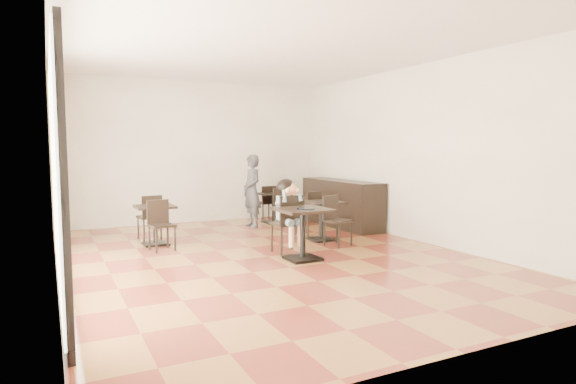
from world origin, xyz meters
TOP-DOWN VIEW (x-y plane):
  - floor at (0.00, 0.00)m, footprint 6.00×8.00m
  - ceiling at (0.00, 0.00)m, footprint 6.00×8.00m
  - wall_back at (0.00, 4.00)m, footprint 6.00×0.01m
  - wall_front at (0.00, -4.00)m, footprint 6.00×0.01m
  - wall_left at (-3.00, 0.00)m, footprint 0.01×8.00m
  - wall_right at (3.00, 0.00)m, footprint 0.01×8.00m
  - storefront_window at (-2.97, -0.50)m, footprint 0.04×4.50m
  - child_table at (0.39, -0.43)m, footprint 0.75×0.75m
  - child_chair at (0.39, 0.12)m, footprint 0.43×0.43m
  - child at (0.39, 0.12)m, footprint 0.43×0.60m
  - plate at (0.39, -0.53)m, footprint 0.27×0.27m
  - pizza_slice at (0.39, -0.07)m, footprint 0.28×0.21m
  - adult_patron at (0.87, 2.77)m, footprint 0.40×0.59m
  - cafe_table_mid at (1.44, 0.78)m, footprint 0.86×0.86m
  - cafe_table_left at (-1.39, 1.74)m, footprint 0.75×0.75m
  - cafe_table_back at (1.52, 3.07)m, footprint 0.67×0.67m
  - chair_mid_a at (1.44, 1.33)m, footprint 0.49×0.49m
  - chair_mid_b at (1.44, 0.23)m, footprint 0.49×0.49m
  - chair_left_a at (-1.39, 2.29)m, footprint 0.43×0.43m
  - chair_left_b at (-1.39, 1.19)m, footprint 0.43×0.43m
  - chair_back_a at (1.52, 3.50)m, footprint 0.39×0.39m
  - chair_back_b at (1.52, 2.52)m, footprint 0.39×0.39m
  - service_counter at (2.65, 2.00)m, footprint 0.60×2.40m

SIDE VIEW (x-z plane):
  - floor at x=0.00m, z-range -0.01..0.01m
  - cafe_table_back at x=1.52m, z-range 0.00..0.68m
  - cafe_table_left at x=-1.39m, z-range 0.00..0.69m
  - cafe_table_mid at x=1.44m, z-range 0.00..0.72m
  - child_table at x=0.39m, z-range 0.00..0.79m
  - chair_back_a at x=1.52m, z-range 0.00..0.82m
  - chair_back_b at x=1.52m, z-range 0.00..0.82m
  - chair_left_a at x=-1.39m, z-range 0.00..0.84m
  - chair_left_b at x=-1.39m, z-range 0.00..0.84m
  - chair_mid_a at x=1.44m, z-range 0.00..0.87m
  - chair_mid_b at x=1.44m, z-range 0.00..0.87m
  - child_chair at x=0.39m, z-range 0.00..0.95m
  - service_counter at x=2.65m, z-range 0.00..1.00m
  - child at x=0.39m, z-range 0.00..1.20m
  - adult_patron at x=0.87m, z-range 0.00..1.56m
  - plate at x=0.39m, z-range 0.79..0.81m
  - pizza_slice at x=0.39m, z-range 1.01..1.07m
  - storefront_window at x=-2.97m, z-range 0.10..2.70m
  - wall_back at x=0.00m, z-range 0.00..3.20m
  - wall_front at x=0.00m, z-range 0.00..3.20m
  - wall_left at x=-3.00m, z-range 0.00..3.20m
  - wall_right at x=3.00m, z-range 0.00..3.20m
  - ceiling at x=0.00m, z-range 3.20..3.21m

